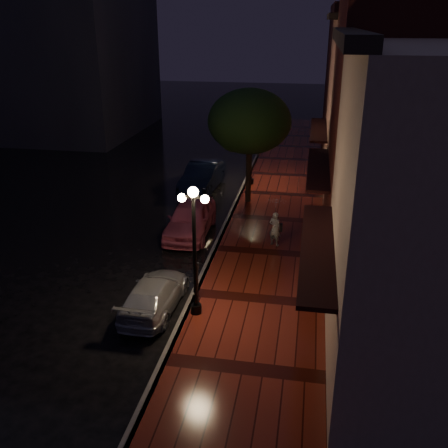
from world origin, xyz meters
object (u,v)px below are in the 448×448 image
Objects in this scene: pink_car at (191,218)px; silver_car at (154,294)px; street_tree at (250,123)px; woman_with_umbrella at (276,215)px; streetlamp_far at (251,142)px; streetlamp_near at (194,244)px; navy_car at (203,176)px; parking_meter at (197,278)px.

pink_car reaches higher than silver_car.
woman_with_umbrella is at bearing -70.93° from street_tree.
streetlamp_far is 2.07× the size of woman_with_umbrella.
streetlamp_near is 0.91× the size of navy_car.
navy_car is at bearing -156.93° from streetlamp_far.
street_tree is at bearing 64.18° from pink_car.
parking_meter is at bearing -157.72° from silver_car.
parking_meter is (2.49, -12.16, 0.24)m from navy_car.
navy_car is (-2.86, 1.90, -3.46)m from street_tree.
pink_car is (-1.77, 6.59, -1.83)m from streetlamp_near.
streetlamp_near is 7.07m from pink_car.
pink_car is at bearing -85.86° from silver_car.
streetlamp_far is at bearing 69.42° from parking_meter.
parking_meter is (-0.37, -10.26, -3.22)m from street_tree.
pink_car is 1.16× the size of silver_car.
woman_with_umbrella is at bearing -53.47° from navy_car.
woman_with_umbrella reaches higher than navy_car.
street_tree is 1.50× the size of silver_car.
woman_with_umbrella is at bearing -75.89° from streetlamp_far.
woman_with_umbrella is (2.08, 5.72, -1.07)m from streetlamp_near.
streetlamp_far is 8.60m from woman_with_umbrella.
streetlamp_near is 2.98× the size of parking_meter.
streetlamp_near is 11.12m from street_tree.
parking_meter reaches higher than navy_car.
pink_car is 0.95× the size of navy_car.
navy_car reaches higher than pink_car.
navy_car is at bearing 81.47° from parking_meter.
silver_car is (0.31, -6.38, -0.21)m from pink_car.
parking_meter is at bearing 91.11° from woman_with_umbrella.
silver_car is at bearing -88.28° from pink_car.
streetlamp_far reaches higher than parking_meter.
silver_car is at bearing -81.48° from navy_car.
navy_car is at bearing -83.49° from silver_car.
woman_with_umbrella reaches higher than silver_car.
streetlamp_near is 1.74m from parking_meter.
streetlamp_near is 2.07× the size of woman_with_umbrella.
street_tree is 6.20m from woman_with_umbrella.
pink_car is 3.12× the size of parking_meter.
parking_meter is at bearing -75.22° from pink_car.
streetlamp_far is at bearing 94.91° from street_tree.
street_tree is at bearing 67.83° from parking_meter.
streetlamp_near is at bearing -91.35° from street_tree.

